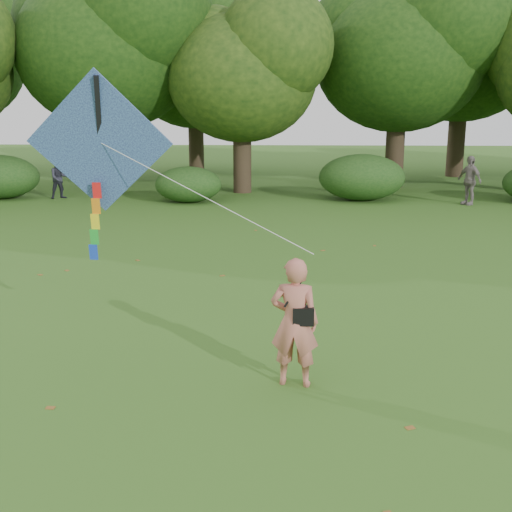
{
  "coord_description": "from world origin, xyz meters",
  "views": [
    {
      "loc": [
        -0.32,
        -8.35,
        4.04
      ],
      "look_at": [
        -0.71,
        2.0,
        1.5
      ],
      "focal_mm": 45.0,
      "sensor_mm": 36.0,
      "label": 1
    }
  ],
  "objects_px": {
    "man_kite_flyer": "(295,322)",
    "flying_kite": "(100,145)",
    "bystander_right": "(469,180)",
    "bystander_left": "(60,178)"
  },
  "relations": [
    {
      "from": "flying_kite",
      "to": "bystander_right",
      "type": "bearing_deg",
      "value": 55.54
    },
    {
      "from": "man_kite_flyer",
      "to": "flying_kite",
      "type": "height_order",
      "value": "flying_kite"
    },
    {
      "from": "man_kite_flyer",
      "to": "flying_kite",
      "type": "distance_m",
      "value": 4.24
    },
    {
      "from": "man_kite_flyer",
      "to": "bystander_right",
      "type": "xyz_separation_m",
      "value": [
        7.15,
        16.6,
        0.01
      ]
    },
    {
      "from": "bystander_left",
      "to": "flying_kite",
      "type": "bearing_deg",
      "value": -101.84
    },
    {
      "from": "man_kite_flyer",
      "to": "flying_kite",
      "type": "xyz_separation_m",
      "value": [
        -3.12,
        1.64,
        2.37
      ]
    },
    {
      "from": "bystander_right",
      "to": "flying_kite",
      "type": "distance_m",
      "value": 18.29
    },
    {
      "from": "man_kite_flyer",
      "to": "bystander_left",
      "type": "height_order",
      "value": "man_kite_flyer"
    },
    {
      "from": "flying_kite",
      "to": "man_kite_flyer",
      "type": "bearing_deg",
      "value": -27.82
    },
    {
      "from": "bystander_left",
      "to": "bystander_right",
      "type": "distance_m",
      "value": 16.54
    }
  ]
}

